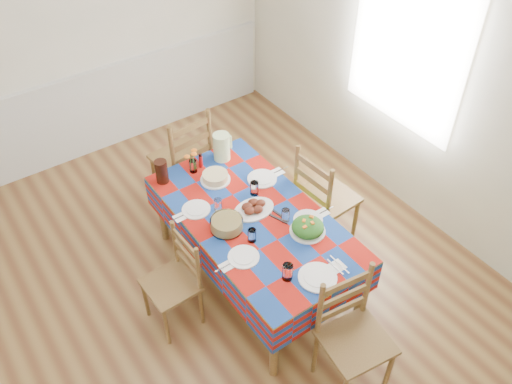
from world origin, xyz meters
The scene contains 23 objects.
room centered at (0.00, 0.00, 1.35)m, with size 4.58×5.08×2.78m.
wainscot centered at (0.00, 2.48, 0.49)m, with size 4.41×0.06×0.92m.
window_right centered at (2.23, 0.30, 1.50)m, with size 1.40×1.40×0.00m, color white.
dining_table centered at (0.54, 0.08, 0.62)m, with size 0.96×1.79×0.70m.
setting_near_head centered at (0.50, -0.61, 0.72)m, with size 0.43×0.29×0.13m.
setting_left_near centered at (0.29, -0.18, 0.72)m, with size 0.41×0.24×0.11m.
setting_left_far centered at (0.26, 0.36, 0.72)m, with size 0.40×0.24×0.11m.
setting_right_near centered at (0.80, -0.16, 0.72)m, with size 0.42×0.24×0.11m.
setting_right_far centered at (0.79, 0.36, 0.72)m, with size 0.46×0.26×0.12m.
meat_platter centered at (0.58, 0.13, 0.72)m, with size 0.33×0.24×0.06m.
salad_platter centered at (0.77, -0.28, 0.74)m, with size 0.27×0.27×0.11m.
pasta_bowl centered at (0.30, 0.09, 0.74)m, with size 0.24×0.24×0.09m.
cake centered at (0.52, 0.61, 0.73)m, with size 0.25×0.25×0.07m.
serving_utensils centered at (0.68, 0.01, 0.70)m, with size 0.13×0.29×0.01m.
flower_vase centered at (0.44, 0.81, 0.78)m, with size 0.13×0.11×0.21m.
hot_sauce centered at (0.52, 0.82, 0.77)m, with size 0.03×0.03×0.14m, color red.
green_pitcher centered at (0.72, 0.82, 0.82)m, with size 0.14×0.14×0.24m, color #CFF1AA.
tea_pitcher centered at (0.17, 0.84, 0.80)m, with size 0.10×0.10×0.20m, color black.
name_card centered at (0.56, -0.75, 0.71)m, with size 0.08×0.03×0.02m, color white.
chair_near centered at (0.55, -1.04, 0.48)m, with size 0.48×0.46×0.97m.
chair_far centered at (0.55, 1.20, 0.51)m, with size 0.50×0.48×1.04m.
chair_left centered at (-0.17, 0.08, 0.42)m, with size 0.37×0.38×0.84m.
chair_right centered at (1.25, 0.08, 0.50)m, with size 0.45×0.47×1.02m.
Camera 1 is at (-1.13, -2.32, 3.58)m, focal length 38.00 mm.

